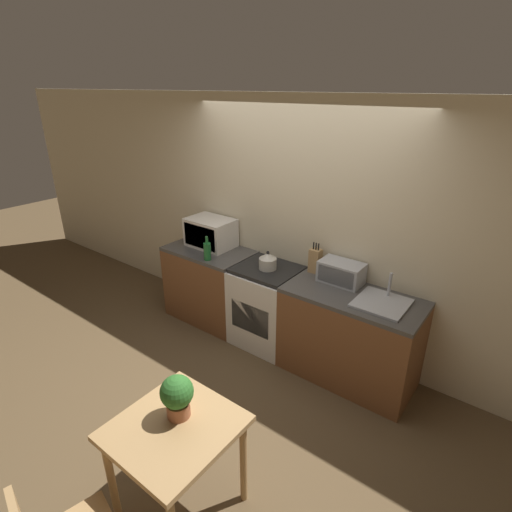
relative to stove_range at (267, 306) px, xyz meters
name	(u,v)px	position (x,y,z in m)	size (l,w,h in m)	color
ground_plane	(237,376)	(0.12, -0.67, -0.45)	(16.00, 16.00, 0.00)	brown
wall_back	(296,226)	(0.12, 0.34, 0.85)	(10.00, 0.06, 2.60)	beige
counter_left_run	(211,284)	(-0.84, 0.00, 0.00)	(1.02, 0.62, 0.90)	brown
counter_right_run	(349,336)	(0.97, 0.00, 0.00)	(1.27, 0.62, 0.90)	brown
stove_range	(267,306)	(0.00, 0.00, 0.00)	(0.67, 0.62, 0.90)	silver
kettle	(268,261)	(0.01, -0.01, 0.54)	(0.18, 0.18, 0.20)	beige
microwave	(211,233)	(-0.90, 0.10, 0.62)	(0.54, 0.38, 0.33)	silver
bottle	(207,251)	(-0.65, -0.22, 0.56)	(0.08, 0.08, 0.27)	#1E662D
knife_block	(315,261)	(0.44, 0.21, 0.58)	(0.11, 0.09, 0.32)	tan
toaster_oven	(341,273)	(0.75, 0.16, 0.56)	(0.42, 0.25, 0.21)	#ADAFB5
sink_basin	(382,302)	(1.23, 0.01, 0.47)	(0.44, 0.44, 0.24)	#ADAFB5
dining_table	(176,439)	(0.69, -1.92, 0.18)	(0.70, 0.73, 0.75)	tan
potted_plant	(177,395)	(0.65, -1.85, 0.46)	(0.21, 0.21, 0.29)	#9E5B3D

